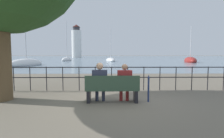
% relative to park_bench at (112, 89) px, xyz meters
% --- Properties ---
extents(ground_plane, '(1000.00, 1000.00, 0.00)m').
position_rel_park_bench_xyz_m(ground_plane, '(0.00, 0.06, -0.43)').
color(ground_plane, '#706656').
extents(harbor_water, '(600.00, 300.00, 0.01)m').
position_rel_park_bench_xyz_m(harbor_water, '(0.00, 158.84, -0.43)').
color(harbor_water, slate).
rests_on(harbor_water, ground_plane).
extents(park_bench, '(1.75, 0.45, 0.90)m').
position_rel_park_bench_xyz_m(park_bench, '(0.00, 0.00, 0.00)').
color(park_bench, '#334C38').
rests_on(park_bench, ground_plane).
extents(seated_person_left, '(0.49, 0.35, 1.31)m').
position_rel_park_bench_xyz_m(seated_person_left, '(-0.41, 0.07, 0.29)').
color(seated_person_left, '#2D3347').
rests_on(seated_person_left, ground_plane).
extents(seated_person_right, '(0.47, 0.35, 1.26)m').
position_rel_park_bench_xyz_m(seated_person_right, '(0.41, 0.07, 0.26)').
color(seated_person_right, maroon).
rests_on(seated_person_right, ground_plane).
extents(promenade_railing, '(15.63, 0.04, 1.05)m').
position_rel_park_bench_xyz_m(promenade_railing, '(0.00, 1.95, 0.26)').
color(promenade_railing, black).
rests_on(promenade_railing, ground_plane).
extents(closed_umbrella, '(0.09, 0.09, 0.90)m').
position_rel_park_bench_xyz_m(closed_umbrella, '(1.20, 0.07, 0.07)').
color(closed_umbrella, navy).
rests_on(closed_umbrella, ground_plane).
extents(sailboat_1, '(3.08, 5.55, 8.55)m').
position_rel_park_bench_xyz_m(sailboat_1, '(0.19, 36.12, -0.12)').
color(sailboat_1, white).
rests_on(sailboat_1, ground_plane).
extents(sailboat_3, '(2.12, 6.46, 10.79)m').
position_rel_park_bench_xyz_m(sailboat_3, '(-11.21, 40.18, -0.07)').
color(sailboat_3, white).
rests_on(sailboat_3, ground_plane).
extents(sailboat_4, '(3.74, 7.07, 8.20)m').
position_rel_park_bench_xyz_m(sailboat_4, '(17.27, 31.59, -0.07)').
color(sailboat_4, maroon).
rests_on(sailboat_4, ground_plane).
extents(sailboat_5, '(3.87, 6.52, 11.46)m').
position_rel_park_bench_xyz_m(sailboat_5, '(-12.17, 19.89, -0.07)').
color(sailboat_5, white).
rests_on(sailboat_5, ground_plane).
extents(harbor_lighthouse, '(5.51, 5.51, 18.95)m').
position_rel_park_bench_xyz_m(harbor_lighthouse, '(-19.01, 95.80, 8.39)').
color(harbor_lighthouse, white).
rests_on(harbor_lighthouse, ground_plane).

